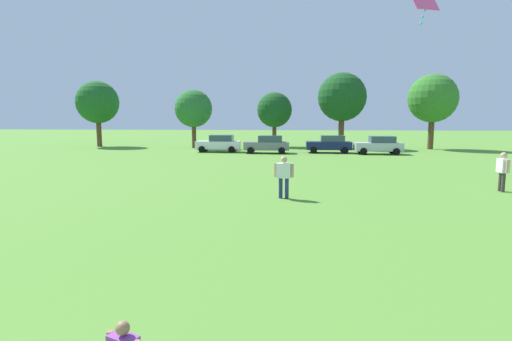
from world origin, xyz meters
TOP-DOWN VIEW (x-y plane):
  - ground_plane at (0.00, 30.00)m, footprint 160.00×160.00m
  - adult_bystander at (3.63, 15.95)m, footprint 0.84×0.40m
  - bystander_near_trees at (13.58, 18.41)m, footprint 0.34×0.86m
  - kite at (8.41, 14.05)m, footprint 0.99×0.70m
  - parked_car_white_0 at (-3.23, 38.57)m, footprint 4.30×2.02m
  - parked_car_gray_1 at (1.64, 37.68)m, footprint 4.30×2.02m
  - parked_car_navy_2 at (7.57, 38.60)m, footprint 4.30×2.02m
  - parked_car_silver_3 at (12.04, 37.53)m, footprint 4.30×2.02m
  - tree_far_left at (-18.67, 44.87)m, footprint 4.88×4.88m
  - tree_left at (-6.98, 43.59)m, footprint 4.15×4.15m
  - tree_center at (1.89, 46.41)m, footprint 4.04×4.04m
  - tree_right at (9.42, 45.00)m, footprint 5.33×5.33m
  - tree_far_right at (18.84, 44.16)m, footprint 5.13×5.13m

SIDE VIEW (x-z plane):
  - ground_plane at x=0.00m, z-range 0.00..0.00m
  - parked_car_white_0 at x=-3.23m, z-range 0.02..1.70m
  - parked_car_gray_1 at x=1.64m, z-range 0.02..1.70m
  - parked_car_navy_2 at x=7.57m, z-range 0.02..1.70m
  - parked_car_silver_3 at x=12.04m, z-range 0.02..1.70m
  - adult_bystander at x=3.63m, z-range 0.17..1.95m
  - bystander_near_trees at x=13.58m, z-range 0.17..1.98m
  - tree_center at x=1.89m, z-range 1.10..7.41m
  - tree_left at x=-6.98m, z-range 1.13..7.59m
  - tree_far_left at x=-18.67m, z-range 1.33..8.94m
  - tree_far_right at x=18.84m, z-range 1.40..9.39m
  - tree_right at x=9.42m, z-range 1.46..9.77m
  - kite at x=8.41m, z-range 6.67..7.70m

